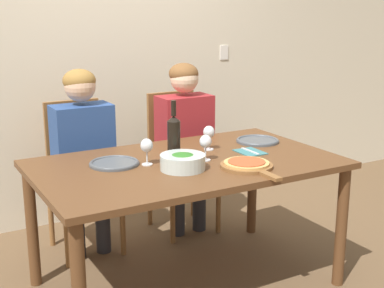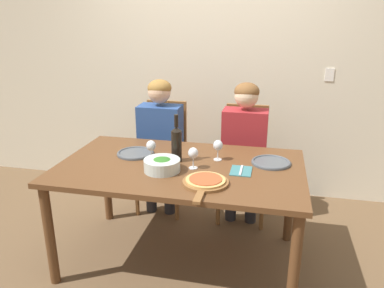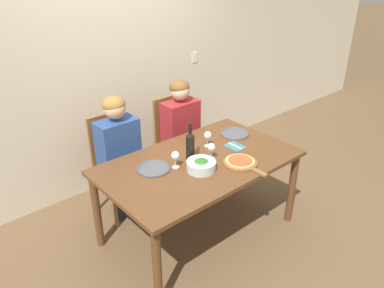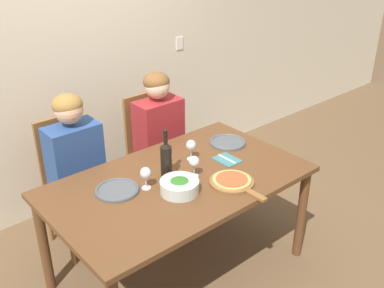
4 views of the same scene
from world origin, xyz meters
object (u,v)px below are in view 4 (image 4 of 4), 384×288
dinner_plate_right (228,142)px  pizza_on_board (233,182)px  person_woman (76,160)px  wine_glass_right (191,146)px  chair_right (153,149)px  broccoli_bowl (180,186)px  dinner_plate_left (117,190)px  person_man (160,131)px  wine_glass_centre (194,163)px  fork_on_napkin (227,160)px  chair_left (72,179)px  wine_glass_left (146,174)px  wine_bottle (166,159)px

dinner_plate_right → pizza_on_board: pizza_on_board is taller
person_woman → wine_glass_right: size_ratio=8.26×
pizza_on_board → chair_right: bearing=82.0°
chair_right → broccoli_bowl: size_ratio=4.13×
dinner_plate_left → person_man: bearing=36.8°
pizza_on_board → wine_glass_centre: 0.28m
wine_glass_right → fork_on_napkin: bearing=-43.3°
fork_on_napkin → chair_left: bearing=133.1°
chair_right → fork_on_napkin: chair_right is taller
broccoli_bowl → pizza_on_board: size_ratio=0.57×
person_man → wine_glass_left: (-0.61, -0.67, 0.12)m
chair_left → wine_glass_left: (0.14, -0.79, 0.34)m
broccoli_bowl → fork_on_napkin: broccoli_bowl is taller
chair_right → dinner_plate_right: (0.24, -0.66, 0.24)m
chair_left → person_man: (0.76, -0.12, 0.21)m
wine_glass_centre → pizza_on_board: bearing=-61.2°
wine_glass_left → wine_glass_centre: (0.33, -0.09, 0.00)m
broccoli_bowl → wine_bottle: bearing=75.8°
pizza_on_board → wine_glass_centre: wine_glass_centre is taller
chair_right → person_man: bearing=-90.0°
pizza_on_board → fork_on_napkin: (0.20, 0.25, -0.01)m
chair_left → dinner_plate_left: 0.74m
chair_right → person_man: size_ratio=0.81×
person_woman → wine_bottle: bearing=-63.1°
broccoli_bowl → wine_glass_right: (0.34, 0.28, 0.06)m
person_man → broccoli_bowl: 0.97m
chair_left → wine_bottle: bearing=-66.8°
wine_glass_right → person_man: bearing=75.5°
chair_right → wine_bottle: (-0.43, -0.76, 0.37)m
person_man → fork_on_napkin: bearing=-86.7°
person_woman → dinner_plate_right: bearing=-28.8°
person_man → fork_on_napkin: 0.74m
chair_right → wine_glass_centre: chair_right is taller
person_man → wine_glass_centre: person_man is taller
dinner_plate_left → wine_bottle: bearing=-11.3°
person_man → fork_on_napkin: size_ratio=6.93×
person_woman → wine_bottle: (0.33, -0.64, 0.15)m
wine_bottle → wine_glass_right: size_ratio=2.28×
person_man → pizza_on_board: (-0.16, -0.99, 0.03)m
chair_right → pizza_on_board: bearing=-98.0°
chair_left → person_woman: bearing=-90.0°
chair_left → dinner_plate_right: (0.99, -0.66, 0.24)m
pizza_on_board → chair_left: bearing=118.5°
wine_glass_centre → fork_on_napkin: 0.34m
wine_bottle → person_woman: bearing=116.9°
person_woman → wine_glass_centre: person_woman is taller
fork_on_napkin → dinner_plate_right: bearing=44.3°
pizza_on_board → wine_glass_left: 0.56m
wine_glass_centre → wine_glass_left: bearing=165.5°
pizza_on_board → wine_glass_left: wine_glass_left is taller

